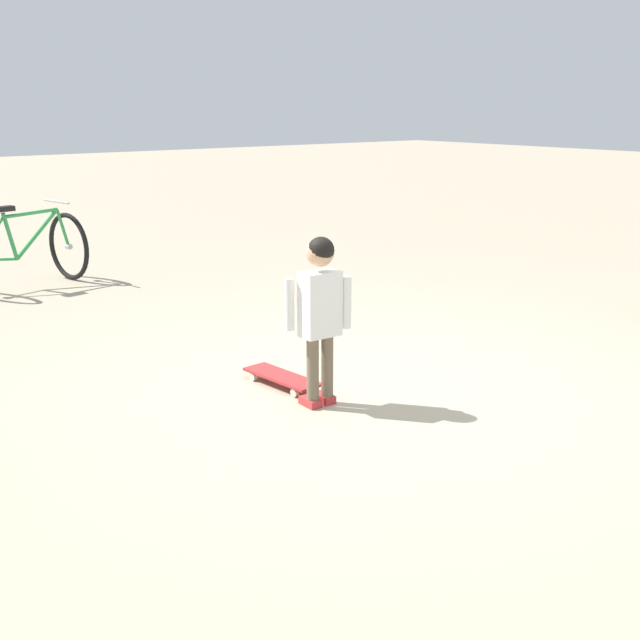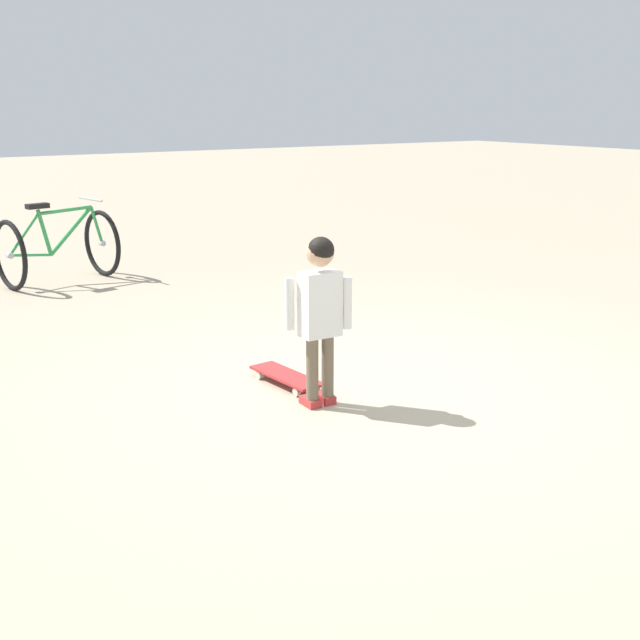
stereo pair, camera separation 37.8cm
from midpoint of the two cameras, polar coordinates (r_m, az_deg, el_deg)
The scene contains 4 objects.
ground_plane at distance 5.39m, azimuth 6.15°, elevation -4.87°, with size 50.00×50.00×0.00m, color tan.
child_person at distance 4.89m, azimuth 2.20°, elevation 1.18°, with size 0.36×0.23×1.06m.
skateboard at distance 5.42m, azimuth -0.36°, elevation -4.01°, with size 0.24×0.62×0.07m.
bicycle_near at distance 8.77m, azimuth -16.74°, elevation 4.94°, with size 1.19×0.90×0.85m.
Camera 2 is at (3.09, 4.00, 1.83)m, focal length 45.65 mm.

